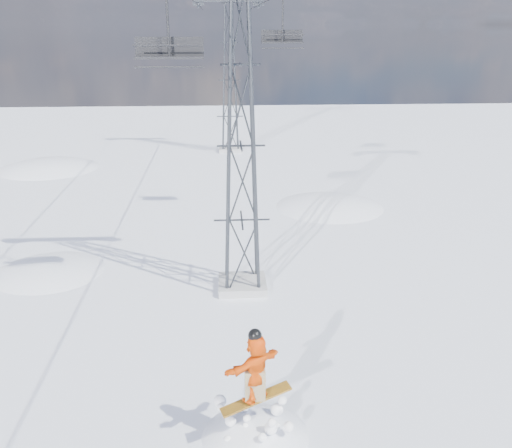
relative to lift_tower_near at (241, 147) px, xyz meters
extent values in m
plane|color=white|center=(-0.80, -8.00, -5.47)|extent=(120.00, 120.00, 0.00)
sphere|color=white|center=(-7.80, 2.00, -13.12)|extent=(16.00, 16.00, 16.00)
sphere|color=white|center=(5.20, 10.00, -14.97)|extent=(20.00, 20.00, 20.00)
sphere|color=white|center=(-12.80, 20.00, -15.87)|extent=(22.00, 22.00, 22.00)
cube|color=#999999|center=(0.00, 0.00, -5.32)|extent=(1.80, 1.80, 0.30)
cube|color=#999999|center=(0.00, 25.00, -5.32)|extent=(1.80, 1.80, 0.30)
cube|color=#303439|center=(-2.20, 25.00, 5.58)|extent=(0.80, 0.25, 0.50)
cube|color=#303439|center=(2.20, 25.00, 5.58)|extent=(0.80, 0.25, 0.50)
cube|color=orange|center=(0.00, -8.66, -4.14)|extent=(1.71, 0.81, 0.41)
imported|color=#FF5C0B|center=(0.00, -8.66, -3.29)|extent=(1.53, 1.31, 1.66)
cube|color=#877653|center=(0.00, -8.66, -3.74)|extent=(0.58, 0.56, 0.76)
sphere|color=black|center=(0.00, -8.66, -2.48)|extent=(0.31, 0.31, 0.31)
cylinder|color=black|center=(-2.20, -1.75, 4.24)|extent=(0.08, 0.08, 2.28)
cube|color=black|center=(-2.20, -1.75, 3.10)|extent=(2.07, 0.47, 0.08)
cube|color=black|center=(-2.20, -1.52, 3.41)|extent=(2.07, 0.06, 0.57)
cylinder|color=black|center=(-2.20, -2.01, 2.84)|extent=(2.07, 0.06, 0.06)
cylinder|color=black|center=(-2.20, -2.06, 3.47)|extent=(2.07, 0.05, 0.05)
cylinder|color=black|center=(2.20, 7.63, 4.32)|extent=(0.08, 0.08, 2.12)
cube|color=black|center=(2.20, 7.63, 3.26)|extent=(1.93, 0.43, 0.08)
cube|color=black|center=(2.20, 7.84, 3.55)|extent=(1.93, 0.06, 0.53)
cylinder|color=black|center=(2.20, 7.39, 3.02)|extent=(1.93, 0.06, 0.06)
cylinder|color=black|center=(2.20, 7.34, 3.60)|extent=(1.93, 0.05, 0.05)
camera|label=1|loc=(-0.67, -19.74, 4.05)|focal=40.00mm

